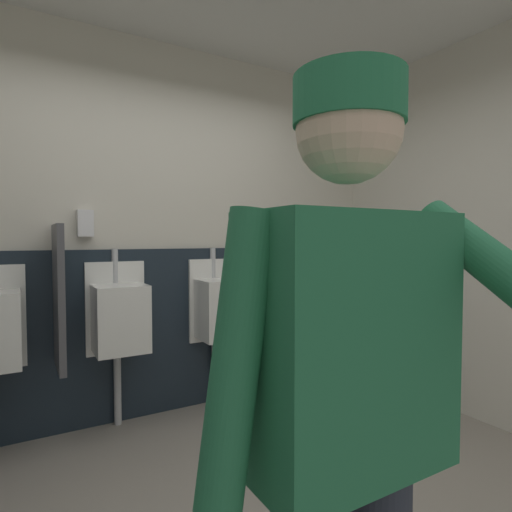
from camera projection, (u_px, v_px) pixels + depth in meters
name	position (u px, v px, depth m)	size (l,w,h in m)	color
wall_back	(148.00, 229.00, 3.10)	(4.60, 0.12, 2.77)	beige
wainscot_band_back	(152.00, 332.00, 3.06)	(4.00, 0.03, 1.24)	#19232D
urinal_middle	(119.00, 317.00, 2.80)	(0.40, 0.34, 1.24)	white
urinal_right	(219.00, 308.00, 3.18)	(0.40, 0.34, 1.24)	white
privacy_divider_panel	(59.00, 297.00, 2.54)	(0.04, 0.40, 0.90)	#4C4C51
person	(349.00, 395.00, 0.88)	(0.66, 0.60, 1.65)	#2D3342
soap_dispenser	(85.00, 223.00, 2.78)	(0.10, 0.07, 0.18)	silver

